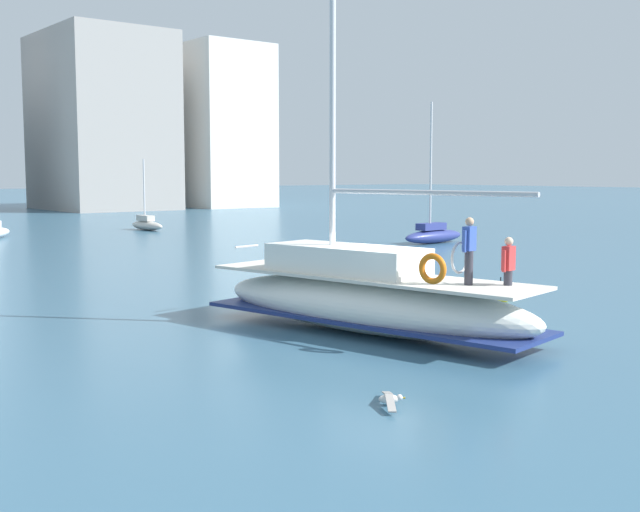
% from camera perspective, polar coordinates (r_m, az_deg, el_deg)
% --- Properties ---
extents(ground_plane, '(400.00, 400.00, 0.00)m').
position_cam_1_polar(ground_plane, '(20.78, 4.52, -5.36)').
color(ground_plane, '#38607A').
extents(main_sailboat, '(4.25, 9.88, 13.91)m').
position_cam_1_polar(main_sailboat, '(20.51, 3.31, -2.90)').
color(main_sailboat, white).
rests_on(main_sailboat, ground).
extents(moored_catamaran, '(4.92, 1.51, 8.10)m').
position_cam_1_polar(moored_catamaran, '(46.91, 8.09, 1.59)').
color(moored_catamaran, navy).
rests_on(moored_catamaran, ground).
extents(moored_cutter_left, '(1.12, 4.08, 5.07)m').
position_cam_1_polar(moored_cutter_left, '(58.46, -12.26, 2.25)').
color(moored_cutter_left, '#B7B2A8').
rests_on(moored_cutter_left, ground).
extents(seagull, '(0.87, 1.07, 0.18)m').
position_cam_1_polar(seagull, '(14.25, 5.00, -10.10)').
color(seagull, silver).
rests_on(seagull, ground).
extents(mooring_buoy, '(0.58, 0.58, 0.89)m').
position_cam_1_polar(mooring_buoy, '(26.09, 12.74, -2.78)').
color(mooring_buoy, yellow).
rests_on(mooring_buoy, ground).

